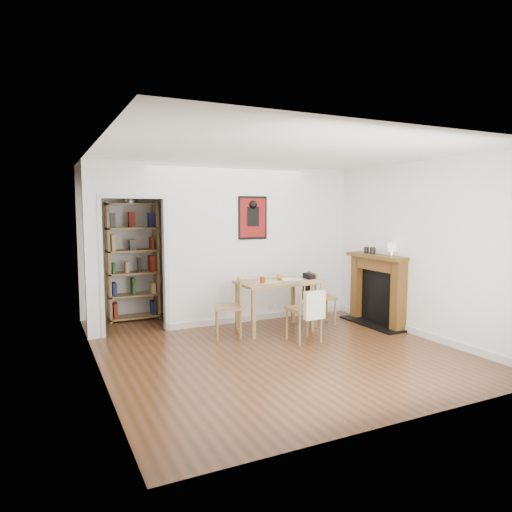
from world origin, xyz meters
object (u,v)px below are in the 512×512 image
mantel_lamp (392,248)px  ceramic_jar_b (366,250)px  chair_right (320,297)px  orange_fruit (280,277)px  notebook (290,279)px  dining_table (275,287)px  fireplace (378,287)px  chair_left (228,308)px  bookshelf (133,262)px  red_glass (262,280)px  ceramic_jar_a (373,251)px  chair_front (304,309)px

mantel_lamp → ceramic_jar_b: (-0.02, 0.58, -0.08)m
chair_right → mantel_lamp: mantel_lamp is taller
orange_fruit → notebook: orange_fruit is taller
dining_table → fireplace: fireplace is taller
chair_left → bookshelf: bookshelf is taller
chair_right → red_glass: bearing=-175.0°
chair_right → ceramic_jar_a: (0.80, -0.31, 0.76)m
chair_left → mantel_lamp: 2.72m
bookshelf → orange_fruit: 2.55m
notebook → mantel_lamp: bearing=-29.5°
fireplace → ceramic_jar_a: 0.61m
chair_left → chair_right: 1.65m
bookshelf → red_glass: (1.59, -1.79, -0.17)m
bookshelf → notebook: (2.16, -1.65, -0.21)m
dining_table → fireplace: 1.75m
red_glass → dining_table: bearing=19.6°
ceramic_jar_b → orange_fruit: bearing=170.0°
orange_fruit → ceramic_jar_a: ceramic_jar_a is taller
fireplace → ceramic_jar_b: ceramic_jar_b is taller
fireplace → mantel_lamp: 0.75m
fireplace → dining_table: bearing=167.0°
fireplace → bookshelf: bearing=149.4°
notebook → bookshelf: bearing=142.7°
mantel_lamp → fireplace: bearing=86.7°
chair_left → bookshelf: size_ratio=0.43×
chair_left → fireplace: bearing=-8.2°
fireplace → ceramic_jar_b: size_ratio=12.01×
fireplace → ceramic_jar_a: (-0.05, 0.09, 0.60)m
chair_left → red_glass: (0.54, -0.06, 0.39)m
orange_fruit → mantel_lamp: bearing=-28.9°
chair_front → chair_right: bearing=43.6°
notebook → chair_front: bearing=-105.4°
dining_table → ceramic_jar_b: (1.67, -0.14, 0.53)m
chair_right → chair_front: (-0.75, -0.72, 0.01)m
ceramic_jar_b → mantel_lamp: bearing=-87.9°
chair_left → chair_front: bearing=-36.9°
dining_table → ceramic_jar_b: 1.76m
mantel_lamp → chair_left: bearing=164.6°
dining_table → bookshelf: (-1.84, 1.70, 0.31)m
bookshelf → red_glass: bearing=-48.5°
chair_right → red_glass: (-1.11, -0.10, 0.37)m
chair_front → ceramic_jar_a: (1.55, 0.40, 0.75)m
chair_front → ceramic_jar_a: ceramic_jar_a is taller
dining_table → mantel_lamp: bearing=-23.1°
chair_left → ceramic_jar_b: size_ratio=8.41×
chair_front → bookshelf: size_ratio=0.45×
fireplace → mantel_lamp: bearing=-93.3°
bookshelf → orange_fruit: bearing=-38.2°
fireplace → notebook: 1.47m
notebook → ceramic_jar_a: bearing=-15.2°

